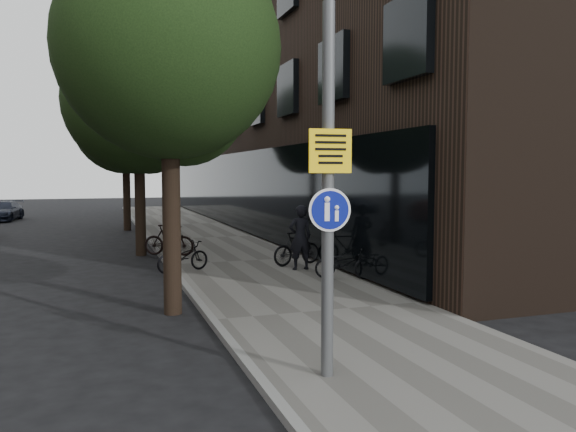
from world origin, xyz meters
name	(u,v)px	position (x,y,z in m)	size (l,w,h in m)	color
ground	(400,374)	(0.00, 0.00, 0.00)	(120.00, 120.00, 0.00)	black
sidewalk	(243,263)	(0.25, 10.00, 0.06)	(4.50, 60.00, 0.12)	#62605B
curb_edge	(170,266)	(-2.00, 10.00, 0.07)	(0.15, 60.00, 0.13)	slate
building_right_dark_brick	(334,60)	(8.50, 22.00, 9.00)	(12.00, 40.00, 18.00)	black
street_tree_near	(172,58)	(-2.53, 4.64, 5.11)	(4.40, 4.40, 7.50)	black
street_tree_mid	(140,106)	(-2.53, 13.14, 5.11)	(5.00, 5.00, 7.80)	black
street_tree_far	(127,127)	(-2.53, 22.14, 5.11)	(5.00, 5.00, 7.80)	black
signpost	(328,191)	(-1.12, 0.00, 2.60)	(0.57, 0.16, 4.91)	#595B5E
pedestrian	(300,237)	(1.38, 7.90, 1.03)	(0.67, 0.44, 1.83)	black
parked_bike_facade_near	(345,263)	(2.00, 6.25, 0.52)	(0.54, 1.54, 0.81)	black
parked_bike_facade_far	(297,248)	(1.56, 8.66, 0.62)	(0.47, 1.65, 0.99)	black
parked_bike_curb_near	(183,257)	(-1.80, 8.63, 0.54)	(0.56, 1.61, 0.84)	black
parked_bike_curb_far	(169,240)	(-1.78, 11.84, 0.63)	(0.48, 1.70, 1.02)	black
parked_car_far	(3,211)	(-9.31, 30.26, 0.58)	(1.63, 4.01, 1.16)	#191E2E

